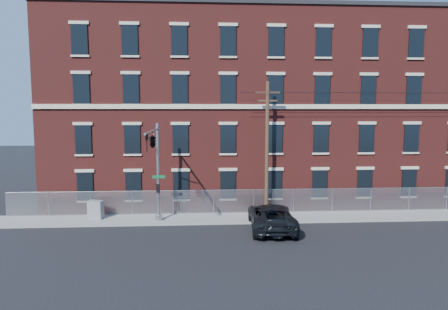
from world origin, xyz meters
TOP-DOWN VIEW (x-y plane):
  - ground at (0.00, 0.00)m, footprint 140.00×140.00m
  - sidewalk at (12.00, 5.00)m, footprint 65.00×3.00m
  - mill_building at (12.00, 13.93)m, footprint 55.30×14.32m
  - chain_link_fence at (12.00, 6.30)m, footprint 59.06×0.06m
  - traffic_signal_mast at (-6.00, 2.18)m, footprint 0.90×6.75m
  - utility_pole_near at (2.00, 5.60)m, footprint 1.80×0.28m
  - pickup_truck at (1.78, 2.24)m, footprint 3.20×6.35m
  - utility_cabinet at (-10.65, 5.23)m, footprint 1.19×0.83m

SIDE VIEW (x-z plane):
  - ground at x=0.00m, z-range 0.00..0.00m
  - sidewalk at x=12.00m, z-range 0.00..0.12m
  - utility_cabinet at x=-10.65m, z-range 0.12..1.47m
  - pickup_truck at x=1.78m, z-range 0.00..1.72m
  - chain_link_fence at x=12.00m, z-range 0.13..1.98m
  - utility_pole_near at x=2.00m, z-range 0.34..10.34m
  - traffic_signal_mast at x=-6.00m, z-range 1.89..8.89m
  - mill_building at x=12.00m, z-range 0.00..16.30m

